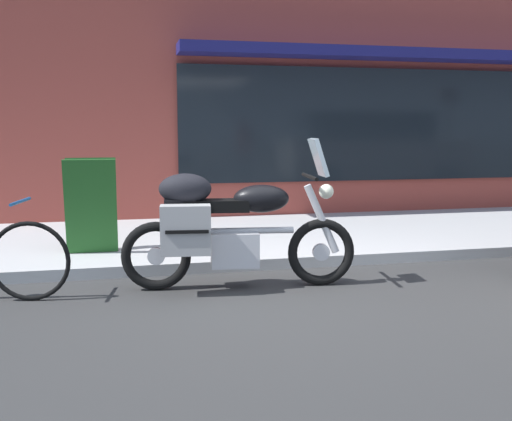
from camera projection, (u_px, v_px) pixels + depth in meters
ground_plane at (294, 299)px, 5.21m from camera, size 80.00×80.00×0.00m
touring_motorcycle at (226, 225)px, 5.46m from camera, size 2.19×0.63×1.40m
sandwich_board_sign at (91, 206)px, 6.54m from camera, size 0.55×0.43×1.04m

